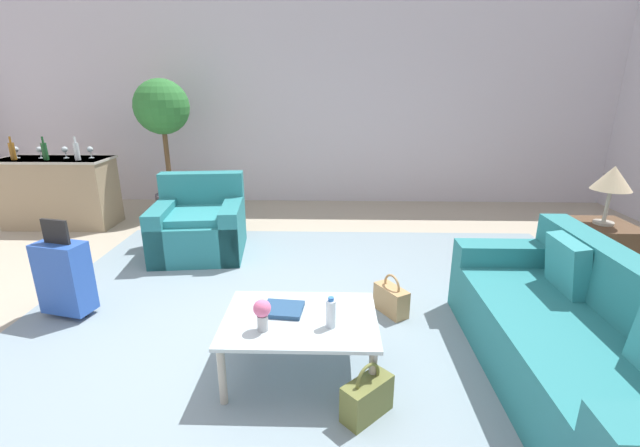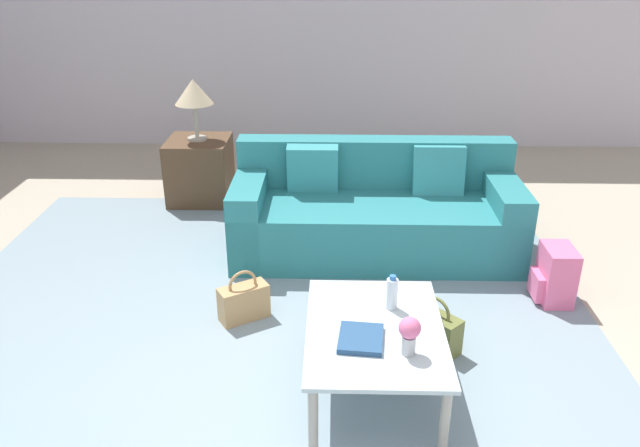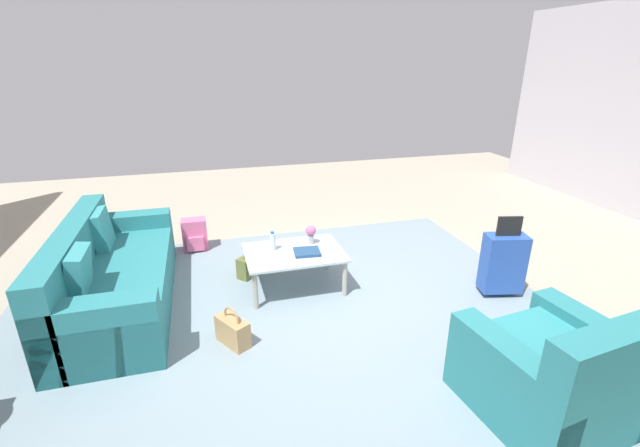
% 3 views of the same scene
% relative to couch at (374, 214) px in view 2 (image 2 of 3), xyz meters
% --- Properties ---
extents(ground_plane, '(12.00, 12.00, 0.00)m').
position_rel_couch_xyz_m(ground_plane, '(-2.19, 0.60, -0.30)').
color(ground_plane, '#A89E89').
extents(wall_right, '(0.12, 8.00, 3.10)m').
position_rel_couch_xyz_m(wall_right, '(2.87, 0.60, 1.25)').
color(wall_right, silver).
rests_on(wall_right, ground).
extents(area_rug, '(5.20, 4.40, 0.01)m').
position_rel_couch_xyz_m(area_rug, '(-1.59, 0.80, -0.29)').
color(area_rug, gray).
rests_on(area_rug, ground).
extents(couch, '(0.91, 2.20, 0.84)m').
position_rel_couch_xyz_m(couch, '(0.00, 0.00, 0.00)').
color(couch, teal).
rests_on(couch, ground).
extents(coffee_table, '(1.00, 0.73, 0.42)m').
position_rel_couch_xyz_m(coffee_table, '(-1.79, 0.10, 0.07)').
color(coffee_table, silver).
rests_on(coffee_table, ground).
extents(water_bottle, '(0.06, 0.06, 0.20)m').
position_rel_couch_xyz_m(water_bottle, '(-1.59, 0.00, 0.21)').
color(water_bottle, silver).
rests_on(water_bottle, coffee_table).
extents(coffee_table_book, '(0.28, 0.25, 0.03)m').
position_rel_couch_xyz_m(coffee_table_book, '(-1.91, 0.18, 0.13)').
color(coffee_table_book, navy).
rests_on(coffee_table_book, coffee_table).
extents(flower_vase, '(0.11, 0.11, 0.21)m').
position_rel_couch_xyz_m(flower_vase, '(-2.01, -0.05, 0.24)').
color(flower_vase, '#B2B7BC').
rests_on(flower_vase, coffee_table).
extents(side_table, '(0.57, 0.57, 0.59)m').
position_rel_couch_xyz_m(side_table, '(1.01, 1.60, -0.00)').
color(side_table, '#513823').
rests_on(side_table, ground).
extents(table_lamp, '(0.35, 0.35, 0.56)m').
position_rel_couch_xyz_m(table_lamp, '(1.01, 1.60, 0.73)').
color(table_lamp, '#ADA899').
rests_on(table_lamp, side_table).
extents(handbag_tan, '(0.29, 0.35, 0.36)m').
position_rel_couch_xyz_m(handbag_tan, '(-1.08, 0.91, -0.17)').
color(handbag_tan, tan).
rests_on(handbag_tan, ground).
extents(handbag_olive, '(0.33, 0.32, 0.36)m').
position_rel_couch_xyz_m(handbag_olive, '(-1.38, -0.30, -0.17)').
color(handbag_olive, olive).
rests_on(handbag_olive, ground).
extents(backpack_pink, '(0.30, 0.25, 0.40)m').
position_rel_couch_xyz_m(backpack_pink, '(-0.79, -1.19, -0.11)').
color(backpack_pink, pink).
rests_on(backpack_pink, ground).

